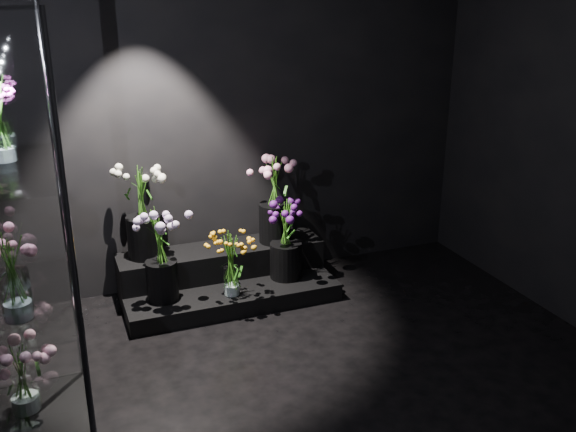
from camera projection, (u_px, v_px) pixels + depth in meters
floor at (340, 408)px, 3.76m from camera, size 4.00×4.00×0.00m
wall_back at (235, 112)px, 5.04m from camera, size 4.00×0.00×4.00m
display_riser at (225, 276)px, 5.11m from camera, size 1.64×0.73×0.36m
display_case at (5, 254)px, 3.04m from camera, size 0.62×1.03×2.27m
bouquet_orange_bells at (231, 263)px, 4.75m from camera, size 0.31×0.31×0.50m
bouquet_lilac at (160, 248)px, 4.64m from camera, size 0.47×0.47×0.71m
bouquet_purple at (286, 237)px, 5.02m from camera, size 0.34×0.34×0.63m
bouquet_cream_roses at (142, 205)px, 4.81m from camera, size 0.50×0.50×0.72m
bouquet_pink_roses at (275, 196)px, 5.12m from camera, size 0.37×0.37×0.70m
bouquet_case_pink at (13, 274)px, 2.89m from camera, size 0.33×0.33×0.42m
bouquet_case_base_pink at (21, 375)px, 3.50m from camera, size 0.37×0.37×0.42m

